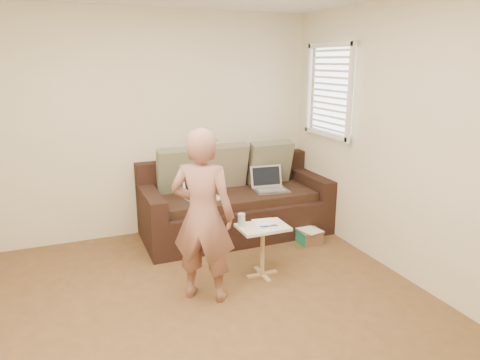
{
  "coord_description": "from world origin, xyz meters",
  "views": [
    {
      "loc": [
        -0.92,
        -2.81,
        2.02
      ],
      "look_at": [
        0.8,
        1.4,
        0.78
      ],
      "focal_mm": 32.52,
      "sensor_mm": 36.0,
      "label": 1
    }
  ],
  "objects_px": {
    "side_table": "(262,251)",
    "striped_box": "(309,236)",
    "laptop_white": "(204,199)",
    "sofa": "(236,200)",
    "person": "(203,216)",
    "drinking_glass": "(241,220)",
    "laptop_silver": "(271,191)"
  },
  "relations": [
    {
      "from": "sofa",
      "to": "laptop_white",
      "type": "bearing_deg",
      "value": -166.8
    },
    {
      "from": "side_table",
      "to": "striped_box",
      "type": "relative_size",
      "value": 1.98
    },
    {
      "from": "person",
      "to": "striped_box",
      "type": "distance_m",
      "value": 1.76
    },
    {
      "from": "laptop_silver",
      "to": "side_table",
      "type": "xyz_separation_m",
      "value": [
        -0.58,
        -1.0,
        -0.26
      ]
    },
    {
      "from": "side_table",
      "to": "striped_box",
      "type": "distance_m",
      "value": 0.99
    },
    {
      "from": "laptop_white",
      "to": "person",
      "type": "bearing_deg",
      "value": -117.12
    },
    {
      "from": "side_table",
      "to": "sofa",
      "type": "bearing_deg",
      "value": 81.83
    },
    {
      "from": "person",
      "to": "sofa",
      "type": "bearing_deg",
      "value": -87.83
    },
    {
      "from": "sofa",
      "to": "laptop_silver",
      "type": "distance_m",
      "value": 0.44
    },
    {
      "from": "sofa",
      "to": "person",
      "type": "xyz_separation_m",
      "value": [
        -0.8,
        -1.26,
        0.34
      ]
    },
    {
      "from": "laptop_white",
      "to": "side_table",
      "type": "xyz_separation_m",
      "value": [
        0.27,
        -0.99,
        -0.26
      ]
    },
    {
      "from": "laptop_silver",
      "to": "striped_box",
      "type": "height_order",
      "value": "laptop_silver"
    },
    {
      "from": "laptop_silver",
      "to": "laptop_white",
      "type": "bearing_deg",
      "value": -173.72
    },
    {
      "from": "person",
      "to": "side_table",
      "type": "distance_m",
      "value": 0.84
    },
    {
      "from": "laptop_silver",
      "to": "laptop_white",
      "type": "distance_m",
      "value": 0.85
    },
    {
      "from": "person",
      "to": "side_table",
      "type": "relative_size",
      "value": 2.96
    },
    {
      "from": "person",
      "to": "striped_box",
      "type": "height_order",
      "value": "person"
    },
    {
      "from": "laptop_silver",
      "to": "striped_box",
      "type": "distance_m",
      "value": 0.7
    },
    {
      "from": "striped_box",
      "to": "person",
      "type": "bearing_deg",
      "value": -155.14
    },
    {
      "from": "striped_box",
      "to": "sofa",
      "type": "bearing_deg",
      "value": 139.65
    },
    {
      "from": "sofa",
      "to": "laptop_white",
      "type": "height_order",
      "value": "sofa"
    },
    {
      "from": "person",
      "to": "drinking_glass",
      "type": "height_order",
      "value": "person"
    },
    {
      "from": "laptop_white",
      "to": "sofa",
      "type": "bearing_deg",
      "value": 3.8
    },
    {
      "from": "sofa",
      "to": "drinking_glass",
      "type": "height_order",
      "value": "sofa"
    },
    {
      "from": "laptop_white",
      "to": "drinking_glass",
      "type": "height_order",
      "value": "laptop_white"
    },
    {
      "from": "laptop_silver",
      "to": "drinking_glass",
      "type": "relative_size",
      "value": 3.31
    },
    {
      "from": "side_table",
      "to": "drinking_glass",
      "type": "relative_size",
      "value": 4.28
    },
    {
      "from": "person",
      "to": "drinking_glass",
      "type": "relative_size",
      "value": 12.67
    },
    {
      "from": "laptop_silver",
      "to": "drinking_glass",
      "type": "xyz_separation_m",
      "value": [
        -0.76,
        -0.92,
        0.05
      ]
    },
    {
      "from": "sofa",
      "to": "striped_box",
      "type": "relative_size",
      "value": 8.49
    },
    {
      "from": "sofa",
      "to": "side_table",
      "type": "relative_size",
      "value": 4.28
    },
    {
      "from": "laptop_white",
      "to": "drinking_glass",
      "type": "distance_m",
      "value": 0.91
    }
  ]
}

